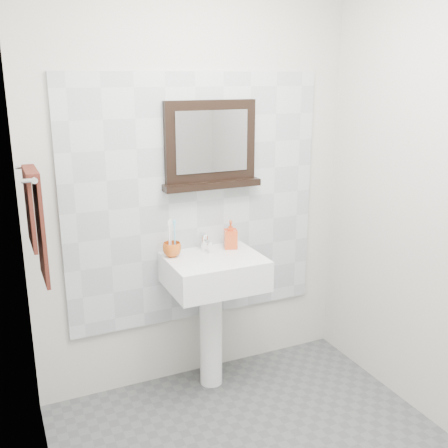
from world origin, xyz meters
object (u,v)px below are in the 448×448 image
(soap_dispenser, at_px, (231,235))
(framed_mirror, at_px, (210,147))
(pedestal_sink, at_px, (214,286))
(hand_towel, at_px, (36,217))
(toothbrush_cup, at_px, (172,249))

(soap_dispenser, distance_m, framed_mirror, 0.54)
(pedestal_sink, height_order, hand_towel, hand_towel)
(pedestal_sink, height_order, soap_dispenser, soap_dispenser)
(pedestal_sink, relative_size, soap_dispenser, 5.60)
(framed_mirror, bearing_deg, toothbrush_cup, -163.33)
(toothbrush_cup, relative_size, soap_dispenser, 0.63)
(toothbrush_cup, bearing_deg, pedestal_sink, -24.89)
(toothbrush_cup, xyz_separation_m, framed_mirror, (0.28, 0.08, 0.57))
(framed_mirror, bearing_deg, pedestal_sink, -109.24)
(pedestal_sink, relative_size, hand_towel, 1.75)
(toothbrush_cup, height_order, framed_mirror, framed_mirror)
(framed_mirror, distance_m, hand_towel, 1.09)
(soap_dispenser, bearing_deg, hand_towel, -152.48)
(soap_dispenser, bearing_deg, toothbrush_cup, -162.81)
(pedestal_sink, bearing_deg, toothbrush_cup, 155.11)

